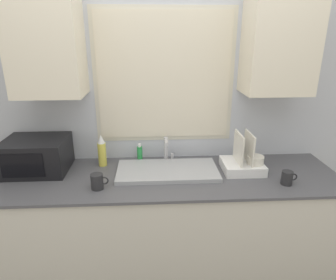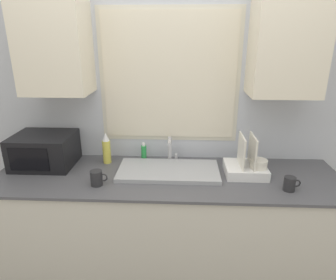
{
  "view_description": "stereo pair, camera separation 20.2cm",
  "coord_description": "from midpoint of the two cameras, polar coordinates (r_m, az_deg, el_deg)",
  "views": [
    {
      "loc": [
        -0.1,
        -1.59,
        1.85
      ],
      "look_at": [
        0.01,
        0.31,
        1.17
      ],
      "focal_mm": 32.0,
      "sensor_mm": 36.0,
      "label": 1
    },
    {
      "loc": [
        0.1,
        -1.59,
        1.85
      ],
      "look_at": [
        0.01,
        0.31,
        1.17
      ],
      "focal_mm": 32.0,
      "sensor_mm": 36.0,
      "label": 2
    }
  ],
  "objects": [
    {
      "name": "countertop",
      "position": [
        2.39,
        2.37,
        -16.31
      ],
      "size": [
        2.48,
        0.71,
        0.89
      ],
      "color": "beige",
      "rests_on": "ground_plane"
    },
    {
      "name": "wall_back",
      "position": [
        2.31,
        2.79,
        8.63
      ],
      "size": [
        6.0,
        0.38,
        2.6
      ],
      "color": "silver",
      "rests_on": "ground_plane"
    },
    {
      "name": "sink_basin",
      "position": [
        2.19,
        2.75,
        -5.93
      ],
      "size": [
        0.73,
        0.37,
        0.03
      ],
      "color": "#9EA0A5",
      "rests_on": "countertop"
    },
    {
      "name": "faucet",
      "position": [
        2.33,
        2.94,
        -1.61
      ],
      "size": [
        0.08,
        0.14,
        0.2
      ],
      "color": "#B7B7BC",
      "rests_on": "countertop"
    },
    {
      "name": "microwave",
      "position": [
        2.42,
        -20.31,
        -1.86
      ],
      "size": [
        0.44,
        0.37,
        0.24
      ],
      "color": "black",
      "rests_on": "countertop"
    },
    {
      "name": "dish_rack",
      "position": [
        2.24,
        17.36,
        -4.81
      ],
      "size": [
        0.29,
        0.26,
        0.29
      ],
      "color": "white",
      "rests_on": "countertop"
    },
    {
      "name": "spray_bottle",
      "position": [
        2.34,
        -9.25,
        -1.65
      ],
      "size": [
        0.06,
        0.06,
        0.25
      ],
      "color": "#D8CC4C",
      "rests_on": "countertop"
    },
    {
      "name": "soap_bottle",
      "position": [
        2.37,
        -2.21,
        -2.47
      ],
      "size": [
        0.04,
        0.04,
        0.15
      ],
      "color": "#268C3F",
      "rests_on": "countertop"
    },
    {
      "name": "mug_near_sink",
      "position": [
        2.04,
        -10.67,
        -7.19
      ],
      "size": [
        0.12,
        0.08,
        0.1
      ],
      "color": "#262628",
      "rests_on": "countertop"
    },
    {
      "name": "mug_by_rack",
      "position": [
        2.13,
        24.77,
        -7.64
      ],
      "size": [
        0.11,
        0.07,
        0.09
      ],
      "color": "#262628",
      "rests_on": "countertop"
    }
  ]
}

